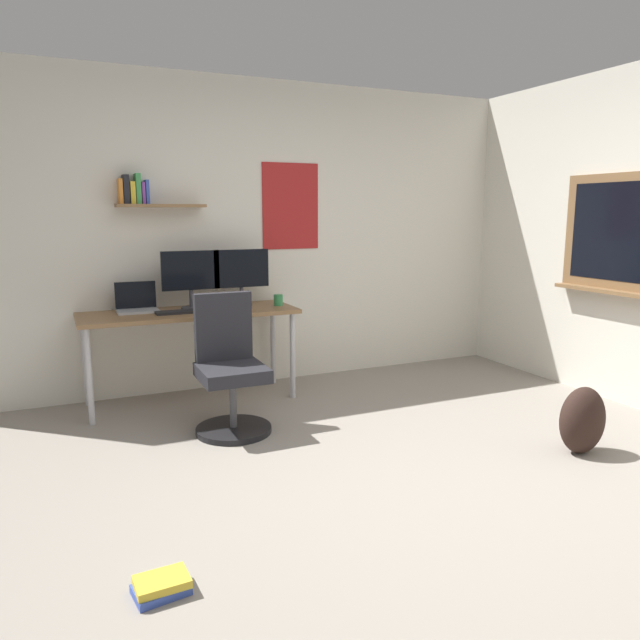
# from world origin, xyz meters

# --- Properties ---
(ground_plane) EXTENTS (5.20, 5.20, 0.00)m
(ground_plane) POSITION_xyz_m (0.00, 0.00, 0.00)
(ground_plane) COLOR gray
(ground_plane) RESTS_ON ground
(wall_back) EXTENTS (5.00, 0.30, 2.60)m
(wall_back) POSITION_xyz_m (-0.01, 2.45, 1.30)
(wall_back) COLOR silver
(wall_back) RESTS_ON ground
(desk) EXTENTS (1.67, 0.59, 0.74)m
(desk) POSITION_xyz_m (-0.70, 2.07, 0.67)
(desk) COLOR olive
(desk) RESTS_ON ground
(office_chair) EXTENTS (0.52, 0.52, 0.95)m
(office_chair) POSITION_xyz_m (-0.59, 1.33, 0.41)
(office_chair) COLOR black
(office_chair) RESTS_ON ground
(laptop) EXTENTS (0.31, 0.21, 0.23)m
(laptop) POSITION_xyz_m (-1.07, 2.22, 0.79)
(laptop) COLOR #ADAFB5
(laptop) RESTS_ON desk
(monitor_primary) EXTENTS (0.46, 0.17, 0.46)m
(monitor_primary) POSITION_xyz_m (-0.66, 2.17, 1.01)
(monitor_primary) COLOR #38383D
(monitor_primary) RESTS_ON desk
(monitor_secondary) EXTENTS (0.46, 0.17, 0.46)m
(monitor_secondary) POSITION_xyz_m (-0.24, 2.17, 1.01)
(monitor_secondary) COLOR #38383D
(monitor_secondary) RESTS_ON desk
(keyboard) EXTENTS (0.37, 0.13, 0.02)m
(keyboard) POSITION_xyz_m (-0.78, 2.00, 0.75)
(keyboard) COLOR black
(keyboard) RESTS_ON desk
(computer_mouse) EXTENTS (0.10, 0.06, 0.03)m
(computer_mouse) POSITION_xyz_m (-0.50, 2.00, 0.75)
(computer_mouse) COLOR #262628
(computer_mouse) RESTS_ON desk
(coffee_mug) EXTENTS (0.08, 0.08, 0.09)m
(coffee_mug) POSITION_xyz_m (0.04, 2.05, 0.78)
(coffee_mug) COLOR #338C4C
(coffee_mug) RESTS_ON desk
(backpack) EXTENTS (0.32, 0.22, 0.43)m
(backpack) POSITION_xyz_m (1.31, 0.03, 0.22)
(backpack) COLOR black
(backpack) RESTS_ON ground
(book_stack_on_floor) EXTENTS (0.23, 0.18, 0.07)m
(book_stack_on_floor) POSITION_xyz_m (-1.35, -0.33, 0.03)
(book_stack_on_floor) COLOR #3851B2
(book_stack_on_floor) RESTS_ON ground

